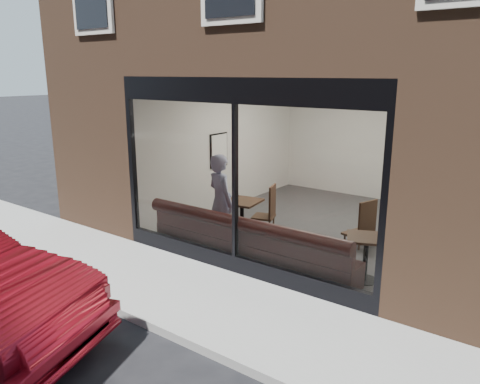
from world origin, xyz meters
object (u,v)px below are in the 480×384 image
Objects in this scene: cafe_table_right at (367,238)px; cafe_chair_left at (264,217)px; banquette at (249,252)px; person at (221,202)px; cafe_table_left at (242,201)px; cafe_chair_right at (358,234)px.

cafe_table_right reaches higher than cafe_chair_left.
banquette is 2.19× the size of person.
cafe_table_left is (-0.96, 1.10, 0.52)m from banquette.
cafe_table_right is at bearing -10.92° from cafe_table_left.
cafe_table_left is 2.90m from cafe_table_right.
person reaches higher than cafe_chair_left.
person is 0.80m from cafe_table_left.
cafe_table_left is at bearing 40.70° from cafe_chair_right.
banquette is 2.03m from cafe_table_right.
cafe_table_left is at bearing -63.21° from person.
banquette is 8.91× the size of cafe_chair_left.
cafe_table_left is (-0.07, 0.77, -0.17)m from person.
banquette is 8.47× the size of cafe_chair_right.
cafe_chair_left is at bearing 116.54° from banquette.
banquette is at bearing -48.88° from cafe_table_left.
cafe_chair_left is (-0.91, 1.83, 0.01)m from banquette.
cafe_chair_left is (0.05, 0.73, -0.50)m from cafe_table_left.
cafe_table_left is 1.14× the size of cafe_table_right.
cafe_table_left reaches higher than banquette.
cafe_table_right is at bearing 16.24° from banquette.
cafe_table_left reaches higher than cafe_table_right.
banquette reaches higher than cafe_chair_right.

